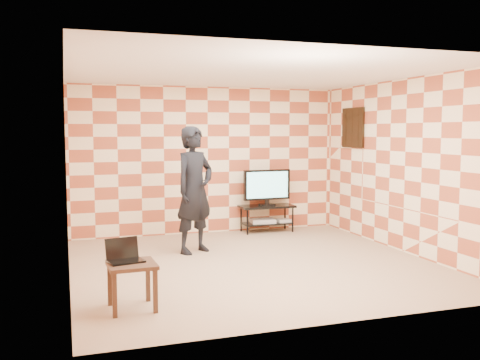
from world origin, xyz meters
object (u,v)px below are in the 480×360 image
at_px(tv_stand, 267,212).
at_px(tv, 267,186).
at_px(side_table, 132,271).
at_px(person, 195,190).

xyz_separation_m(tv_stand, tv, (-0.00, -0.00, 0.51)).
bearing_deg(side_table, tv_stand, 51.21).
bearing_deg(tv, side_table, -128.82).
bearing_deg(tv, person, -143.48).
distance_m(tv_stand, tv, 0.51).
relative_size(tv_stand, person, 0.52).
xyz_separation_m(tv_stand, side_table, (-2.94, -3.66, 0.05)).
distance_m(tv, side_table, 4.72).
height_order(tv_stand, person, person).
bearing_deg(side_table, person, 62.44).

